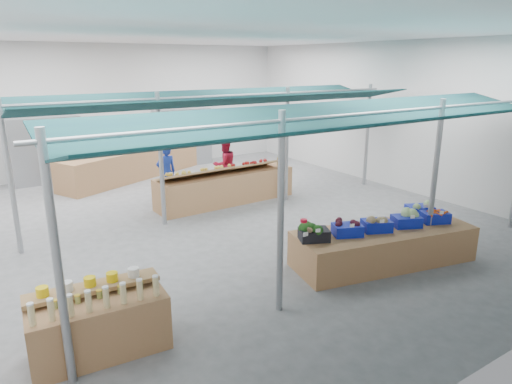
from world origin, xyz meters
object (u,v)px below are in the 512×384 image
veg_counter (383,246)px  fruit_counter (226,188)px  bottle_shelf (99,322)px  crate_stack (429,232)px  vendor_right (225,165)px  vendor_left (166,173)px

veg_counter → fruit_counter: size_ratio=0.90×
bottle_shelf → crate_stack: size_ratio=2.69×
bottle_shelf → veg_counter: size_ratio=0.51×
fruit_counter → crate_stack: 5.25m
veg_counter → vendor_right: (0.03, 6.00, 0.43)m
veg_counter → vendor_left: vendor_left is taller
veg_counter → vendor_right: vendor_right is taller
veg_counter → vendor_right: bearing=102.0°
bottle_shelf → crate_stack: (6.49, -0.14, -0.09)m
bottle_shelf → vendor_left: bearing=64.7°
bottle_shelf → vendor_left: size_ratio=1.14×
crate_stack → vendor_left: 6.77m
vendor_right → veg_counter: bearing=88.2°
bottle_shelf → fruit_counter: bearing=50.8°
bottle_shelf → vendor_right: bearing=53.2°
fruit_counter → crate_stack: (1.91, -4.89, -0.08)m
fruit_counter → crate_stack: size_ratio=5.88×
fruit_counter → vendor_left: vendor_left is taller
crate_stack → vendor_right: vendor_right is taller
veg_counter → fruit_counter: bearing=109.0°
veg_counter → crate_stack: size_ratio=5.28×
veg_counter → crate_stack: (1.34, 0.01, -0.01)m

